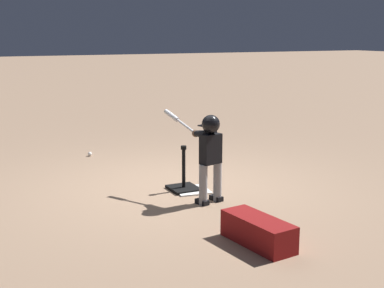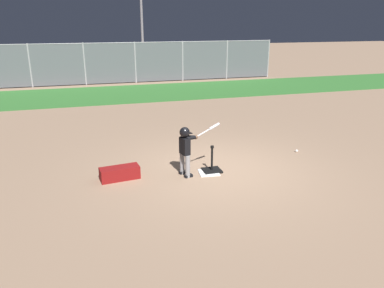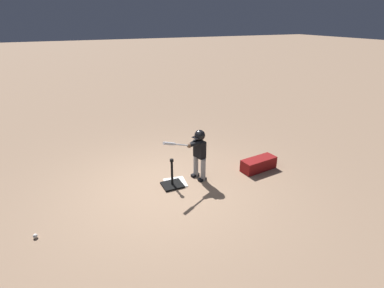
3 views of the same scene
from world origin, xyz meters
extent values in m
plane|color=#93755B|center=(0.00, 0.00, 0.00)|extent=(90.00, 90.00, 0.00)
cube|color=#33702D|center=(0.00, 10.05, 0.01)|extent=(56.00, 4.58, 0.02)
cylinder|color=#9E9EA3|center=(-5.31, 13.16, 1.09)|extent=(0.08, 0.08, 2.18)
cylinder|color=#9E9EA3|center=(-2.66, 13.16, 1.09)|extent=(0.08, 0.08, 2.18)
cylinder|color=#9E9EA3|center=(0.00, 13.16, 1.09)|extent=(0.08, 0.08, 2.18)
cylinder|color=#9E9EA3|center=(2.66, 13.16, 1.09)|extent=(0.08, 0.08, 2.18)
cylinder|color=#9E9EA3|center=(5.31, 13.16, 1.09)|extent=(0.08, 0.08, 2.18)
cylinder|color=#9E9EA3|center=(7.97, 13.16, 1.09)|extent=(0.08, 0.08, 2.18)
cube|color=#565B60|center=(0.00, 13.16, 1.09)|extent=(15.94, 0.02, 2.10)
cylinder|color=#9E9EA3|center=(0.00, 13.16, 2.14)|extent=(15.94, 0.04, 0.04)
cube|color=white|center=(-0.29, -0.10, 0.01)|extent=(0.49, 0.49, 0.02)
cube|color=black|center=(-0.19, -0.02, 0.02)|extent=(0.42, 0.38, 0.04)
cylinder|color=black|center=(-0.19, -0.02, 0.30)|extent=(0.05, 0.05, 0.52)
cylinder|color=black|center=(-0.19, -0.02, 0.59)|extent=(0.08, 0.08, 0.05)
cylinder|color=gray|center=(-0.88, 0.03, 0.25)|extent=(0.13, 0.13, 0.51)
cube|color=black|center=(-0.86, 0.04, 0.03)|extent=(0.20, 0.13, 0.06)
cylinder|color=gray|center=(-0.82, -0.20, 0.25)|extent=(0.13, 0.13, 0.51)
cube|color=black|center=(-0.80, -0.20, 0.03)|extent=(0.20, 0.13, 0.06)
cube|color=black|center=(-0.85, -0.09, 0.69)|extent=(0.21, 0.29, 0.37)
sphere|color=brown|center=(-0.85, -0.09, 0.99)|extent=(0.19, 0.19, 0.19)
sphere|color=black|center=(-0.85, -0.09, 1.00)|extent=(0.23, 0.23, 0.23)
cube|color=black|center=(-0.76, -0.06, 0.97)|extent=(0.15, 0.19, 0.01)
cylinder|color=black|center=(-0.72, -0.01, 0.86)|extent=(0.30, 0.09, 0.11)
cylinder|color=black|center=(-0.70, -0.09, 0.86)|extent=(0.30, 0.22, 0.11)
sphere|color=brown|center=(-0.58, -0.02, 0.85)|extent=(0.10, 0.10, 0.10)
cylinder|color=silver|center=(-0.29, 0.06, 0.95)|extent=(0.59, 0.18, 0.24)
cylinder|color=silver|center=(-0.11, 0.11, 1.02)|extent=(0.28, 0.13, 0.15)
cylinder|color=black|center=(-0.59, -0.02, 0.84)|extent=(0.04, 0.05, 0.05)
sphere|color=white|center=(2.36, 0.57, 0.04)|extent=(0.07, 0.07, 0.07)
cube|color=#93969E|center=(-5.96, 15.75, 0.30)|extent=(3.34, 0.42, 0.04)
cube|color=#93969E|center=(-5.98, 15.99, 0.04)|extent=(3.34, 0.48, 0.04)
cube|color=#93969E|center=(-5.93, 15.17, 0.60)|extent=(3.34, 0.42, 0.04)
cube|color=#93969E|center=(-5.94, 15.41, 0.34)|extent=(3.34, 0.48, 0.04)
cube|color=#93969E|center=(-5.89, 14.59, 0.90)|extent=(3.34, 0.42, 0.04)
cube|color=#93969E|center=(-5.91, 14.82, 0.64)|extent=(3.34, 0.48, 0.04)
cylinder|color=#93969E|center=(-4.45, 16.08, 0.16)|extent=(0.06, 0.06, 0.32)
cylinder|color=#93969E|center=(-4.36, 14.69, 0.46)|extent=(0.06, 0.06, 0.92)
cylinder|color=#93969E|center=(-4.41, 15.38, 0.62)|extent=(0.13, 1.42, 0.64)
cube|color=#93969E|center=(0.35, 15.74, 0.32)|extent=(3.29, 0.26, 0.04)
cube|color=#93969E|center=(0.35, 15.96, 0.04)|extent=(3.29, 0.32, 0.04)
cube|color=#93969E|center=(0.36, 15.18, 0.64)|extent=(3.29, 0.26, 0.04)
cube|color=#93969E|center=(0.35, 15.40, 0.36)|extent=(3.29, 0.32, 0.04)
cube|color=#93969E|center=(0.36, 14.62, 0.96)|extent=(3.29, 0.26, 0.04)
cube|color=#93969E|center=(0.36, 14.84, 0.68)|extent=(3.29, 0.32, 0.04)
cube|color=#93969E|center=(0.37, 14.06, 1.28)|extent=(3.29, 0.26, 0.04)
cube|color=#93969E|center=(0.37, 14.28, 1.00)|extent=(3.29, 0.32, 0.04)
cylinder|color=#93969E|center=(1.86, 15.98, 0.17)|extent=(0.06, 0.06, 0.34)
cylinder|color=#93969E|center=(1.88, 14.07, 0.65)|extent=(0.06, 0.06, 1.30)
cylinder|color=#93969E|center=(1.87, 15.03, 0.82)|extent=(0.07, 1.93, 1.00)
cylinder|color=#93969E|center=(-1.17, 15.95, 0.17)|extent=(0.06, 0.06, 0.34)
cylinder|color=#93969E|center=(-1.14, 14.04, 0.65)|extent=(0.06, 0.06, 1.30)
cylinder|color=#93969E|center=(-1.16, 14.99, 0.82)|extent=(0.07, 1.93, 1.00)
cube|color=#93969E|center=(6.20, 14.88, 0.32)|extent=(3.06, 0.35, 0.04)
cube|color=#93969E|center=(6.18, 15.15, 0.04)|extent=(3.06, 0.41, 0.04)
cube|color=#93969E|center=(6.22, 14.22, 0.65)|extent=(3.06, 0.35, 0.04)
cube|color=#93969E|center=(6.21, 14.48, 0.36)|extent=(3.06, 0.41, 0.04)
cube|color=#93969E|center=(6.25, 13.55, 0.97)|extent=(3.06, 0.35, 0.04)
cube|color=#93969E|center=(6.24, 13.82, 0.69)|extent=(3.06, 0.41, 0.04)
cylinder|color=#93969E|center=(7.59, 15.21, 0.17)|extent=(0.06, 0.06, 0.34)
cylinder|color=#93969E|center=(7.66, 13.61, 0.50)|extent=(0.06, 0.06, 0.99)
cylinder|color=#93969E|center=(7.62, 14.41, 0.67)|extent=(0.11, 1.62, 0.69)
cylinder|color=#93969E|center=(4.78, 15.09, 0.17)|extent=(0.06, 0.06, 0.34)
cylinder|color=#93969E|center=(4.85, 13.49, 0.50)|extent=(0.06, 0.06, 0.99)
cylinder|color=#93969E|center=(4.81, 14.29, 0.67)|extent=(0.11, 1.62, 0.69)
cube|color=maroon|center=(-2.25, 0.12, 0.14)|extent=(0.87, 0.42, 0.28)
cylinder|color=slate|center=(2.19, 24.12, 3.76)|extent=(0.20, 0.20, 7.53)
camera|label=1|loc=(-6.51, 2.93, 2.09)|focal=50.00mm
camera|label=2|loc=(-2.85, -7.48, 3.28)|focal=35.00mm
camera|label=3|loc=(1.65, 5.05, 3.24)|focal=28.00mm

